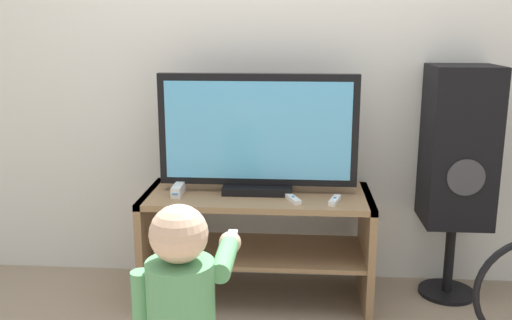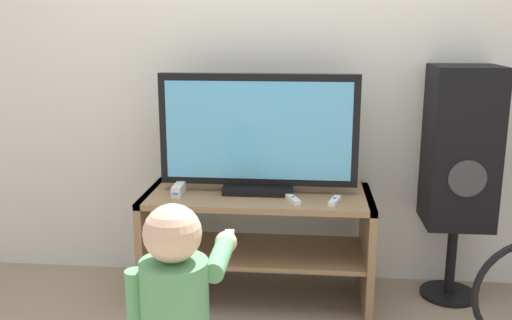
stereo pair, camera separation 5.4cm
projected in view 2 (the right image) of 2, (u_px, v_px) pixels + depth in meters
name	position (u px, v px, depth m)	size (l,w,h in m)	color
wall_back	(264.00, 42.00, 3.00)	(10.00, 0.06, 2.60)	silver
tv_stand	(258.00, 230.00, 2.89)	(1.13, 0.50, 0.57)	#93704C
television	(258.00, 135.00, 2.80)	(0.98, 0.20, 0.59)	black
game_console	(179.00, 189.00, 2.82)	(0.05, 0.16, 0.05)	white
remote_primary	(335.00, 201.00, 2.69)	(0.07, 0.13, 0.03)	white
remote_secondary	(293.00, 199.00, 2.71)	(0.08, 0.13, 0.03)	white
child	(177.00, 308.00, 1.82)	(0.32, 0.48, 0.85)	#3F4C72
speaker_tower	(460.00, 151.00, 2.82)	(0.32, 0.33, 1.20)	black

